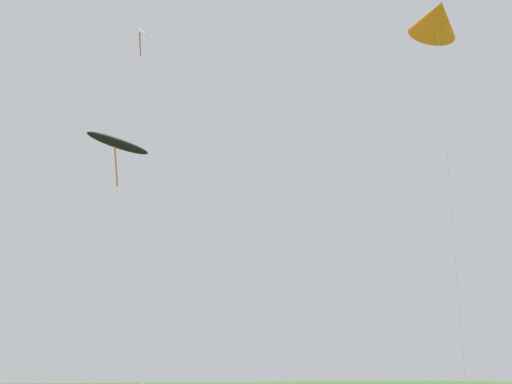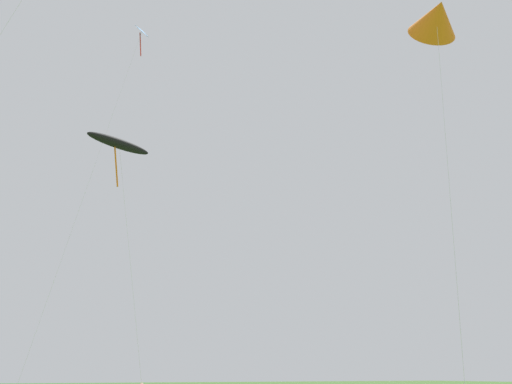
{
  "view_description": "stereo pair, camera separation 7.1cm",
  "coord_description": "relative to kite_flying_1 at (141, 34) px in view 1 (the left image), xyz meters",
  "views": [
    {
      "loc": [
        -9.2,
        -10.54,
        2.11
      ],
      "look_at": [
        1.75,
        13.01,
        12.73
      ],
      "focal_mm": 31.48,
      "sensor_mm": 36.0,
      "label": 1
    },
    {
      "loc": [
        -9.14,
        -10.57,
        2.11
      ],
      "look_at": [
        1.75,
        13.01,
        12.73
      ],
      "focal_mm": 31.48,
      "sensor_mm": 36.0,
      "label": 2
    }
  ],
  "objects": [
    {
      "name": "kite_flying_1",
      "position": [
        0.0,
        0.0,
        0.0
      ],
      "size": [
        6.49,
        5.98,
        34.84
      ],
      "color": "silver",
      "rests_on": "ground"
    },
    {
      "name": "kite_flying_5",
      "position": [
        12.65,
        -23.6,
        -13.21
      ],
      "size": [
        6.63,
        3.83,
        21.89
      ],
      "color": "silver",
      "rests_on": "ground"
    },
    {
      "name": "kite_flying_3",
      "position": [
        -1.61,
        -8.61,
        -16.94
      ],
      "size": [
        5.58,
        2.44,
        17.12
      ],
      "color": "silver",
      "rests_on": "ground"
    }
  ]
}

